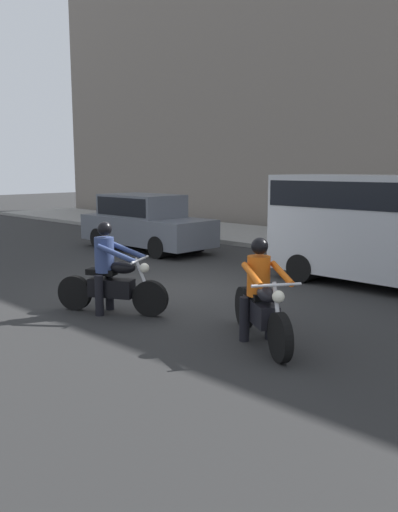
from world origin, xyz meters
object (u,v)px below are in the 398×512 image
motorcycle_with_rider_orange_stripe (261,301)px  parked_sedan_slate_gray (145,222)px  motorcycle_with_rider_denim_blue (110,276)px  parked_van_silver (382,223)px

motorcycle_with_rider_orange_stripe → parked_sedan_slate_gray: (-8.00, 4.59, 0.25)m
motorcycle_with_rider_orange_stripe → motorcycle_with_rider_denim_blue: motorcycle_with_rider_denim_blue is taller
parked_sedan_slate_gray → motorcycle_with_rider_denim_blue: bearing=-45.0°
parked_van_silver → motorcycle_with_rider_denim_blue: bearing=-114.5°
motorcycle_with_rider_orange_stripe → motorcycle_with_rider_denim_blue: (-2.87, -0.54, 0.03)m
motorcycle_with_rider_orange_stripe → parked_sedan_slate_gray: 9.23m
motorcycle_with_rider_denim_blue → parked_van_silver: size_ratio=0.41×
motorcycle_with_rider_denim_blue → parked_sedan_slate_gray: bearing=135.0°
motorcycle_with_rider_orange_stripe → motorcycle_with_rider_denim_blue: 2.93m
parked_sedan_slate_gray → parked_van_silver: parked_van_silver is taller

